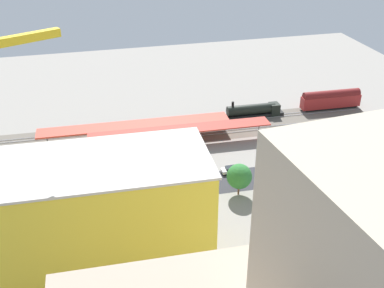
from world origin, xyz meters
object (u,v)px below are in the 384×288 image
(street_tree_3, at_px, (322,158))
(box_truck_0, at_px, (79,211))
(parked_car_0, at_px, (231,170))
(locomotive, at_px, (255,111))
(passenger_coach, at_px, (331,99))
(construction_building, at_px, (99,219))
(parked_car_2, at_px, (177,176))
(platform_canopy_far, at_px, (135,125))
(street_tree_1, at_px, (302,167))
(box_truck_2, at_px, (153,205))
(street_tree_0, at_px, (294,169))
(parked_car_3, at_px, (154,179))
(parked_car_1, at_px, (205,172))
(platform_canopy_near, at_px, (181,129))
(street_tree_2, at_px, (239,176))
(traffic_light, at_px, (210,177))
(box_truck_1, at_px, (72,213))

(street_tree_3, bearing_deg, box_truck_0, 1.52)
(parked_car_0, bearing_deg, locomotive, -120.81)
(passenger_coach, relative_size, construction_building, 0.51)
(parked_car_0, xyz_separation_m, parked_car_2, (12.54, -0.37, 0.08))
(platform_canopy_far, distance_m, street_tree_1, 44.18)
(parked_car_2, bearing_deg, box_truck_2, 55.50)
(street_tree_0, bearing_deg, passenger_coach, -128.56)
(parked_car_3, xyz_separation_m, box_truck_2, (2.00, 10.59, 0.87))
(parked_car_1, bearing_deg, street_tree_3, 161.91)
(passenger_coach, height_order, street_tree_3, street_tree_3)
(platform_canopy_near, distance_m, locomotive, 26.50)
(parked_car_2, distance_m, street_tree_2, 14.89)
(traffic_light, bearing_deg, street_tree_1, 176.79)
(parked_car_0, distance_m, parked_car_1, 6.07)
(construction_building, relative_size, street_tree_2, 5.01)
(platform_canopy_near, xyz_separation_m, box_truck_0, (26.23, 24.87, -2.45))
(box_truck_1, bearing_deg, box_truck_2, 175.55)
(street_tree_2, bearing_deg, street_tree_0, -179.46)
(locomotive, bearing_deg, box_truck_2, 45.96)
(box_truck_2, bearing_deg, street_tree_2, -174.72)
(box_truck_0, bearing_deg, parked_car_0, -165.54)
(locomotive, height_order, parked_car_0, locomotive)
(parked_car_1, distance_m, parked_car_2, 6.49)
(box_truck_0, relative_size, street_tree_0, 1.38)
(passenger_coach, height_order, parked_car_2, passenger_coach)
(street_tree_1, relative_size, street_tree_2, 1.00)
(parked_car_1, height_order, street_tree_2, street_tree_2)
(locomotive, distance_m, parked_car_3, 42.95)
(box_truck_0, bearing_deg, parked_car_2, -157.05)
(street_tree_1, bearing_deg, platform_canopy_near, -49.37)
(parked_car_3, distance_m, box_truck_1, 20.11)
(parked_car_1, relative_size, box_truck_2, 0.44)
(box_truck_2, relative_size, street_tree_1, 1.38)
(parked_car_1, xyz_separation_m, traffic_light, (1.07, 7.84, 3.86))
(box_truck_0, bearing_deg, platform_canopy_near, -136.53)
(platform_canopy_far, relative_size, box_truck_1, 4.89)
(platform_canopy_far, xyz_separation_m, parked_car_1, (-12.74, 21.69, -3.03))
(parked_car_3, xyz_separation_m, box_truck_1, (17.78, 9.37, 0.82))
(parked_car_2, xyz_separation_m, construction_building, (18.16, 24.04, 9.50))
(parked_car_1, xyz_separation_m, street_tree_2, (-4.90, 8.92, 3.65))
(street_tree_2, relative_size, street_tree_3, 0.82)
(passenger_coach, relative_size, street_tree_0, 2.69)
(street_tree_0, distance_m, street_tree_2, 12.40)
(traffic_light, bearing_deg, passenger_coach, -143.59)
(platform_canopy_far, xyz_separation_m, street_tree_3, (-36.87, 29.57, 1.79))
(passenger_coach, xyz_separation_m, box_truck_0, (73.64, 35.68, -1.23))
(box_truck_2, relative_size, street_tree_3, 1.13)
(parked_car_1, bearing_deg, platform_canopy_near, -82.57)
(platform_canopy_near, height_order, passenger_coach, passenger_coach)
(construction_building, bearing_deg, box_truck_0, -74.37)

